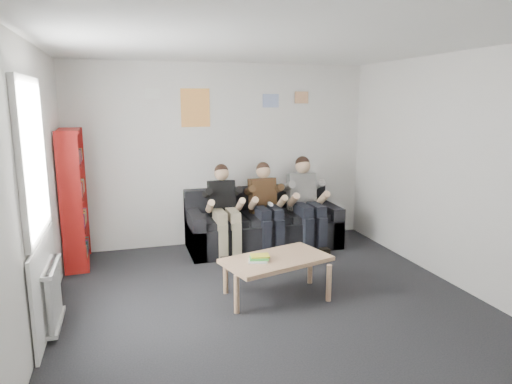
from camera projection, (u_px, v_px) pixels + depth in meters
room_shell at (277, 183)px, 4.52m from camera, size 5.00×5.00×5.00m
sofa at (262, 226)px, 6.81m from camera, size 2.22×0.91×0.86m
bookshelf at (74, 198)px, 5.95m from camera, size 0.27×0.81×1.80m
coffee_table at (276, 262)px, 5.01m from camera, size 1.15×0.63×0.46m
game_cases at (259, 258)px, 4.91m from camera, size 0.24×0.21×0.05m
person_left at (225, 210)px, 6.39m from camera, size 0.37×0.80×1.27m
person_middle at (267, 207)px, 6.56m from camera, size 0.38×0.81×1.28m
person_right at (307, 203)px, 6.72m from camera, size 0.41×0.88×1.34m
radiator at (54, 295)px, 4.30m from camera, size 0.10×0.64×0.60m
window at (39, 226)px, 4.15m from camera, size 0.05×1.30×2.36m
poster_large at (195, 108)px, 6.61m from camera, size 0.42×0.01×0.55m
poster_blue at (271, 101)px, 6.91m from camera, size 0.25×0.01×0.20m
poster_pink at (301, 97)px, 7.04m from camera, size 0.22×0.01×0.18m
poster_sign at (153, 94)px, 6.40m from camera, size 0.20×0.01×0.14m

